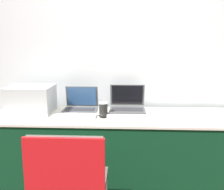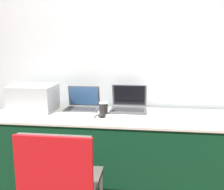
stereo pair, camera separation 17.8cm
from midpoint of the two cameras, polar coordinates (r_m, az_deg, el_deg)
The scene contains 9 objects.
wall_back at distance 2.70m, azimuth 5.83°, elevation 9.38°, with size 8.00×0.05×2.60m.
table at distance 2.50m, azimuth 5.13°, elevation -12.73°, with size 2.47×0.66×0.74m.
printer at distance 2.60m, azimuth -14.89°, elevation -0.43°, with size 0.41×0.34×0.25m.
laptop_left at distance 2.58m, azimuth -4.51°, elevation -2.07°, with size 0.32×0.25×0.22m.
laptop_right at distance 2.56m, azimuth 5.62°, elevation -2.14°, with size 0.34×0.31×0.24m.
external_keyboard at distance 2.35m, azimuth -6.06°, elevation -4.41°, with size 0.38×0.15×0.02m.
coffee_cup at distance 2.42m, azimuth 0.26°, elevation -2.86°, with size 0.08×0.08×0.11m.
mouse at distance 2.29m, azimuth -0.01°, elevation -4.53°, with size 0.07×0.05×0.04m.
chair at distance 1.79m, azimuth -8.27°, elevation -17.20°, with size 0.48×0.46×0.85m.
Camera 2 is at (0.16, -1.96, 1.38)m, focal length 42.00 mm.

